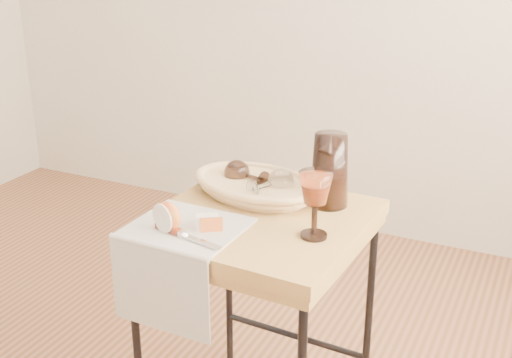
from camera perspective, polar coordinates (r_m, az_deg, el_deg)
The scene contains 10 objects.
side_table at distance 2.07m, azimuth 0.24°, elevation -12.53°, with size 0.58×0.58×0.74m, color brown, non-canonical shape.
tea_towel at distance 1.83m, azimuth -5.97°, elevation -4.13°, with size 0.30×0.27×0.01m, color silver.
bread_basket at distance 2.02m, azimuth -0.05°, elevation -0.72°, with size 0.37×0.25×0.05m, color tan, non-canonical shape.
goblet_lying_a at distance 2.04m, azimuth -0.68°, elevation 0.27°, with size 0.13×0.08×0.08m, color #3E2A21, non-canonical shape.
goblet_lying_b at distance 1.97m, azimuth 1.12°, elevation -0.48°, with size 0.13×0.08×0.08m, color white, non-canonical shape.
pitcher at distance 1.94m, azimuth 6.32°, elevation 0.77°, with size 0.15×0.23×0.26m, color black, non-canonical shape.
wine_goblet at distance 1.74m, azimuth 5.05°, elevation -2.21°, with size 0.09×0.09×0.18m, color white, non-canonical shape.
apple_half at distance 1.80m, azimuth -7.45°, elevation -3.15°, with size 0.09×0.05×0.08m, color red.
apple_wedge at distance 1.80m, azimuth -4.17°, elevation -3.69°, with size 0.06×0.03×0.04m, color white.
table_knife at distance 1.76m, azimuth -6.10°, elevation -4.73°, with size 0.22×0.02×0.02m, color silver, non-canonical shape.
Camera 1 is at (1.26, -1.31, 1.52)m, focal length 46.81 mm.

